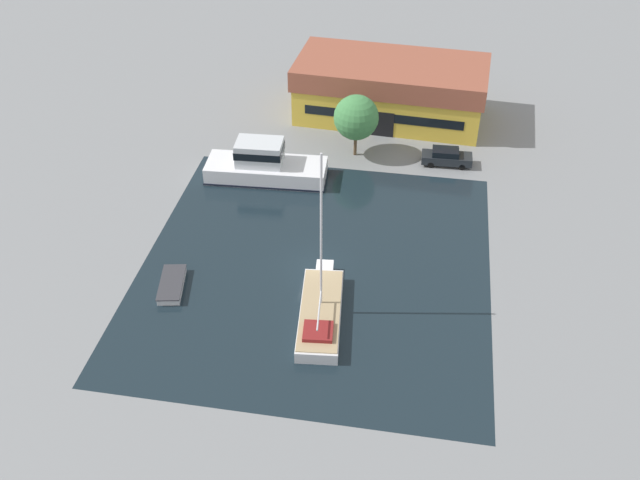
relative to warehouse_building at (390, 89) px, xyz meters
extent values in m
plane|color=gray|center=(-3.37, -25.69, -2.97)|extent=(440.00, 440.00, 0.00)
cube|color=black|center=(-3.37, -25.69, -2.97)|extent=(26.66, 28.97, 0.01)
cube|color=gold|center=(0.00, 0.00, -1.09)|extent=(19.13, 10.21, 3.76)
cube|color=brown|center=(0.00, 0.00, 1.84)|extent=(19.70, 10.51, 2.11)
cube|color=black|center=(-0.28, -4.54, -1.66)|extent=(2.23, 0.20, 2.63)
cube|color=black|center=(-0.28, -4.53, -0.90)|extent=(15.78, 1.02, 0.94)
cylinder|color=brown|center=(-2.49, -8.49, -1.77)|extent=(0.30, 0.30, 2.40)
sphere|color=#428447|center=(-2.49, -8.49, 1.01)|extent=(4.21, 4.21, 4.21)
cube|color=#1E2328|center=(6.20, -8.85, -2.31)|extent=(4.71, 1.90, 0.76)
cube|color=black|center=(6.01, -8.85, -1.65)|extent=(2.47, 1.62, 0.57)
cube|color=black|center=(7.23, -8.81, -1.68)|extent=(0.09, 1.40, 0.45)
cylinder|color=black|center=(7.61, -8.02, -2.67)|extent=(0.61, 0.22, 0.60)
cylinder|color=black|center=(7.66, -9.58, -2.67)|extent=(0.61, 0.22, 0.60)
cylinder|color=black|center=(4.73, -8.12, -2.67)|extent=(0.61, 0.22, 0.60)
cylinder|color=black|center=(4.78, -9.67, -2.67)|extent=(0.61, 0.22, 0.60)
cube|color=silver|center=(-2.05, -31.26, -2.51)|extent=(3.71, 8.91, 0.92)
cube|color=silver|center=(-2.53, -26.35, -2.51)|extent=(1.41, 1.32, 0.92)
cube|color=tan|center=(-2.05, -31.26, -2.01)|extent=(3.56, 8.55, 0.08)
cylinder|color=silver|center=(-2.11, -30.62, 4.16)|extent=(0.16, 0.16, 12.26)
cylinder|color=silver|center=(-1.92, -32.56, -0.87)|extent=(0.50, 3.89, 0.12)
cube|color=maroon|center=(-1.81, -33.64, -1.82)|extent=(2.19, 2.09, 0.30)
cube|color=white|center=(-9.91, -13.92, -2.18)|extent=(11.01, 4.33, 1.57)
cube|color=black|center=(-9.91, -13.92, -2.83)|extent=(11.12, 4.42, 0.18)
cube|color=silver|center=(-10.46, -13.95, -0.32)|extent=(4.25, 2.93, 2.16)
cube|color=black|center=(-10.46, -13.95, -0.10)|extent=(4.34, 3.01, 0.69)
cube|color=silver|center=(-13.52, -29.82, -2.71)|extent=(2.32, 4.15, 0.51)
cube|color=#333338|center=(-13.52, -29.82, -2.42)|extent=(2.45, 4.32, 0.08)
camera|label=1|loc=(3.95, -67.24, 32.55)|focal=40.00mm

